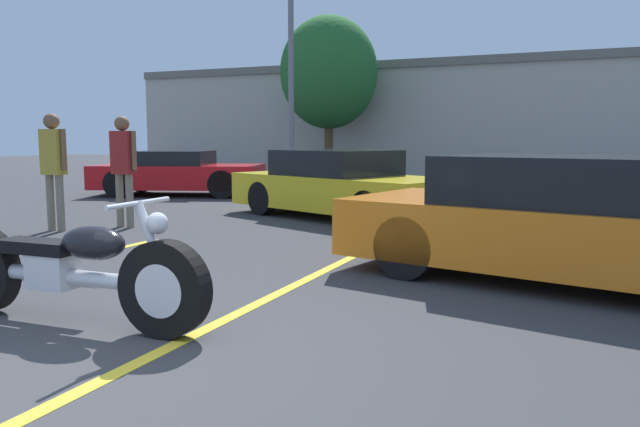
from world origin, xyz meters
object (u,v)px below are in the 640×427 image
(light_pole, at_px, (293,61))
(parked_car_left_row, at_px, (178,173))
(show_car_hood_open, at_px, (570,221))
(spectator_by_show_car, at_px, (123,161))
(spectator_near_motorcycle, at_px, (53,161))
(parked_car_mid_row, at_px, (341,186))
(tree_background, at_px, (329,73))
(motorcycle, at_px, (67,270))

(light_pole, xyz_separation_m, parked_car_left_row, (-0.83, -5.02, -3.31))
(show_car_hood_open, relative_size, spectator_by_show_car, 2.66)
(parked_car_left_row, distance_m, spectator_near_motorcycle, 6.23)
(parked_car_mid_row, distance_m, spectator_by_show_car, 3.81)
(parked_car_left_row, bearing_deg, spectator_near_motorcycle, -90.71)
(light_pole, height_order, spectator_by_show_car, light_pole)
(show_car_hood_open, distance_m, spectator_by_show_car, 6.88)
(parked_car_mid_row, xyz_separation_m, spectator_by_show_car, (-2.74, -2.59, 0.49))
(show_car_hood_open, xyz_separation_m, parked_car_mid_row, (-3.99, 3.88, -0.03))
(light_pole, distance_m, tree_background, 3.67)
(parked_car_mid_row, bearing_deg, show_car_hood_open, -21.67)
(tree_background, height_order, parked_car_left_row, tree_background)
(parked_car_mid_row, bearing_deg, spectator_near_motorcycle, -113.29)
(light_pole, bearing_deg, motorcycle, -70.69)
(parked_car_mid_row, height_order, parked_car_left_row, parked_car_mid_row)
(tree_background, distance_m, show_car_hood_open, 17.82)
(motorcycle, height_order, parked_car_mid_row, parked_car_mid_row)
(light_pole, distance_m, spectator_by_show_car, 10.68)
(spectator_by_show_car, bearing_deg, light_pole, 100.48)
(parked_car_left_row, bearing_deg, motorcycle, -77.61)
(tree_background, height_order, spectator_near_motorcycle, tree_background)
(tree_background, xyz_separation_m, show_car_hood_open, (8.94, -15.08, -3.24))
(motorcycle, bearing_deg, parked_car_left_row, 119.80)
(motorcycle, relative_size, parked_car_left_row, 0.56)
(light_pole, distance_m, parked_car_mid_row, 9.44)
(show_car_hood_open, relative_size, parked_car_mid_row, 1.02)
(show_car_hood_open, xyz_separation_m, parked_car_left_row, (-9.44, 6.40, -0.06))
(show_car_hood_open, bearing_deg, motorcycle, -126.69)
(light_pole, xyz_separation_m, spectator_by_show_car, (1.87, -10.14, -2.79))
(tree_background, relative_size, parked_car_mid_row, 1.27)
(parked_car_left_row, bearing_deg, light_pole, 61.12)
(tree_background, relative_size, show_car_hood_open, 1.25)
(parked_car_left_row, bearing_deg, parked_car_mid_row, -44.40)
(tree_background, height_order, motorcycle, tree_background)
(tree_background, xyz_separation_m, parked_car_left_row, (-0.50, -8.68, -3.30))
(tree_background, bearing_deg, light_pole, -84.96)
(parked_car_left_row, xyz_separation_m, spectator_near_motorcycle, (2.00, -5.88, 0.54))
(parked_car_mid_row, relative_size, spectator_near_motorcycle, 2.57)
(tree_background, relative_size, parked_car_left_row, 1.32)
(show_car_hood_open, bearing_deg, parked_car_mid_row, 147.92)
(spectator_near_motorcycle, bearing_deg, show_car_hood_open, -4.06)
(show_car_hood_open, relative_size, spectator_near_motorcycle, 2.62)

